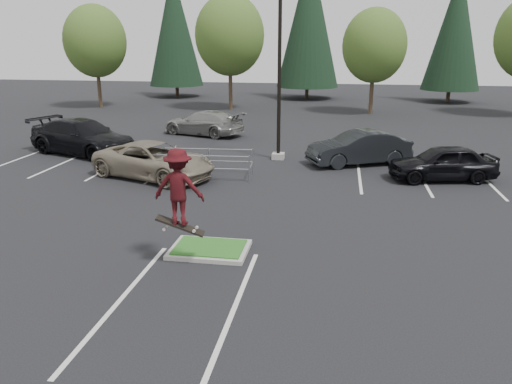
% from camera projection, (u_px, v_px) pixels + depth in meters
% --- Properties ---
extents(ground, '(120.00, 120.00, 0.00)m').
position_uv_depth(ground, '(210.00, 252.00, 14.28)').
color(ground, black).
rests_on(ground, ground).
extents(grass_median, '(2.20, 1.60, 0.16)m').
position_uv_depth(grass_median, '(210.00, 249.00, 14.26)').
color(grass_median, '#A09C95').
rests_on(grass_median, ground).
extents(stall_lines, '(22.62, 17.60, 0.01)m').
position_uv_depth(stall_lines, '(215.00, 190.00, 20.18)').
color(stall_lines, silver).
rests_on(stall_lines, ground).
extents(light_pole, '(0.70, 0.60, 10.12)m').
position_uv_depth(light_pole, '(279.00, 67.00, 24.21)').
color(light_pole, '#A09C95').
rests_on(light_pole, ground).
extents(decid_a, '(5.44, 5.44, 8.91)m').
position_uv_depth(decid_a, '(95.00, 43.00, 43.85)').
color(decid_a, '#38281C').
rests_on(decid_a, ground).
extents(decid_b, '(5.89, 5.89, 9.64)m').
position_uv_depth(decid_b, '(230.00, 38.00, 42.30)').
color(decid_b, '#38281C').
rests_on(decid_b, ground).
extents(decid_c, '(5.12, 5.12, 8.38)m').
position_uv_depth(decid_c, '(374.00, 48.00, 39.97)').
color(decid_c, '#38281C').
rests_on(decid_c, ground).
extents(conif_a, '(5.72, 5.72, 13.00)m').
position_uv_depth(conif_a, '(174.00, 28.00, 52.19)').
color(conif_a, '#38281C').
rests_on(conif_a, ground).
extents(conif_b, '(6.38, 6.38, 14.50)m').
position_uv_depth(conif_b, '(309.00, 20.00, 50.23)').
color(conif_b, '#38281C').
rests_on(conif_b, ground).
extents(conif_c, '(5.50, 5.50, 12.50)m').
position_uv_depth(conif_c, '(455.00, 29.00, 47.37)').
color(conif_c, '#38281C').
rests_on(conif_c, ground).
extents(cart_corral, '(4.16, 1.75, 1.15)m').
position_uv_depth(cart_corral, '(196.00, 161.00, 22.02)').
color(cart_corral, '#979A9F').
rests_on(cart_corral, ground).
extents(skateboarder, '(1.32, 0.77, 2.32)m').
position_uv_depth(skateboarder, '(179.00, 188.00, 12.78)').
color(skateboarder, black).
rests_on(skateboarder, ground).
extents(car_l_tan, '(6.10, 4.33, 1.54)m').
position_uv_depth(car_l_tan, '(153.00, 160.00, 21.91)').
color(car_l_tan, gray).
rests_on(car_l_tan, ground).
extents(car_l_black, '(6.81, 4.62, 1.83)m').
position_uv_depth(car_l_black, '(81.00, 137.00, 26.45)').
color(car_l_black, black).
rests_on(car_l_black, ground).
extents(car_r_charc, '(5.23, 3.64, 1.63)m').
position_uv_depth(car_r_charc, '(359.00, 148.00, 24.19)').
color(car_r_charc, black).
rests_on(car_r_charc, ground).
extents(car_r_black, '(4.75, 2.65, 1.53)m').
position_uv_depth(car_r_black, '(443.00, 163.00, 21.41)').
color(car_r_black, black).
rests_on(car_r_black, ground).
extents(car_far_silver, '(5.77, 3.80, 1.55)m').
position_uv_depth(car_far_silver, '(204.00, 123.00, 31.83)').
color(car_far_silver, gray).
rests_on(car_far_silver, ground).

